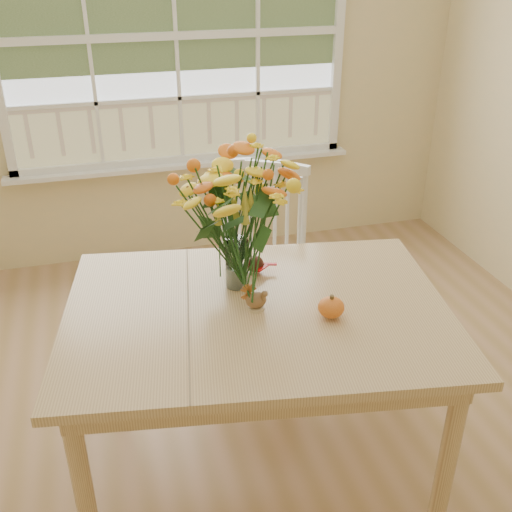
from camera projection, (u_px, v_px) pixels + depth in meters
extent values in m
cube|color=#A68150|center=(273.00, 466.00, 2.69)|extent=(4.00, 4.50, 0.01)
cube|color=beige|center=(177.00, 67.00, 3.98)|extent=(4.00, 0.02, 2.70)
cube|color=silver|center=(175.00, 35.00, 3.87)|extent=(2.20, 0.00, 1.60)
cube|color=white|center=(184.00, 165.00, 4.23)|extent=(2.42, 0.12, 0.03)
cube|color=tan|center=(257.00, 312.00, 2.37)|extent=(1.66, 1.31, 0.04)
cube|color=tan|center=(257.00, 326.00, 2.40)|extent=(1.52, 1.17, 0.10)
cylinder|color=tan|center=(84.00, 490.00, 2.10)|extent=(0.07, 0.07, 0.77)
cylinder|color=tan|center=(110.00, 340.00, 2.89)|extent=(0.07, 0.07, 0.77)
cylinder|color=tan|center=(448.00, 458.00, 2.23)|extent=(0.07, 0.07, 0.77)
cylinder|color=tan|center=(378.00, 323.00, 3.02)|extent=(0.07, 0.07, 0.77)
cube|color=white|center=(255.00, 277.00, 3.19)|extent=(0.66, 0.65, 0.05)
cube|color=white|center=(263.00, 215.00, 3.23)|extent=(0.45, 0.27, 0.56)
cylinder|color=white|center=(213.00, 331.00, 3.20)|extent=(0.04, 0.04, 0.48)
cylinder|color=white|center=(230.00, 297.00, 3.51)|extent=(0.04, 0.04, 0.48)
cylinder|color=white|center=(282.00, 340.00, 3.12)|extent=(0.04, 0.04, 0.48)
cylinder|color=white|center=(294.00, 305.00, 3.43)|extent=(0.04, 0.04, 0.48)
cylinder|color=white|center=(237.00, 263.00, 2.46)|extent=(0.09, 0.09, 0.22)
ellipsoid|color=#D85519|center=(331.00, 308.00, 2.28)|extent=(0.10, 0.10, 0.08)
cylinder|color=#CCB78C|center=(256.00, 308.00, 2.35)|extent=(0.07, 0.07, 0.01)
ellipsoid|color=brown|center=(256.00, 300.00, 2.33)|extent=(0.09, 0.06, 0.07)
ellipsoid|color=#38160F|center=(255.00, 265.00, 2.60)|extent=(0.08, 0.08, 0.07)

